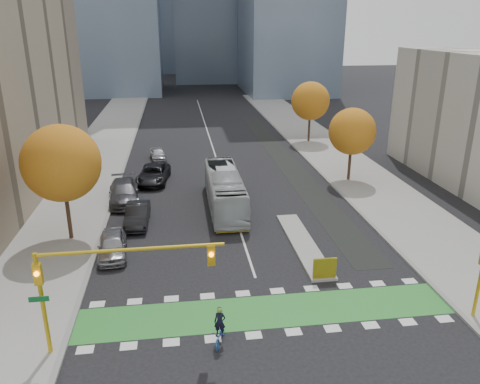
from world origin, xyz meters
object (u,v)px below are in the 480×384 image
object	(u,v)px
tree_east_far	(310,101)
parked_car_c	(124,192)
traffic_signal_west	(99,274)
parked_car_a	(112,245)
tree_east_near	(352,132)
bus	(225,190)
parked_car_b	(137,215)
cyclist	(220,332)
tree_west	(62,163)
hazard_board	(325,268)
parked_car_e	(158,154)
parked_car_d	(153,174)

from	to	relation	value
tree_east_far	parked_car_c	bearing A→B (deg)	-138.73
traffic_signal_west	parked_car_a	bearing A→B (deg)	95.16
tree_east_near	parked_car_c	size ratio (longest dim) A/B	1.19
bus	parked_car_b	xyz separation A→B (m)	(-6.91, -2.55, -0.77)
tree_east_near	cyclist	size ratio (longest dim) A/B	3.63
tree_west	traffic_signal_west	bearing A→B (deg)	-71.98
hazard_board	parked_car_e	xyz separation A→B (m)	(-10.50, 27.80, -0.12)
parked_car_e	tree_east_far	bearing A→B (deg)	10.34
parked_car_b	hazard_board	bearing A→B (deg)	-39.17
hazard_board	traffic_signal_west	distance (m)	13.23
traffic_signal_west	parked_car_e	distance (m)	32.72
tree_west	tree_east_far	xyz separation A→B (m)	(24.50, 26.00, -0.38)
tree_east_near	parked_car_c	xyz separation A→B (m)	(-21.00, -2.87, -4.00)
tree_west	parked_car_e	xyz separation A→B (m)	(5.50, 20.00, -4.94)
tree_west	parked_car_e	world-z (taller)	tree_west
cyclist	parked_car_b	bearing A→B (deg)	125.12
tree_west	bus	bearing A→B (deg)	22.37
tree_east_near	parked_car_b	xyz separation A→B (m)	(-19.53, -7.87, -4.09)
tree_west	tree_east_far	bearing A→B (deg)	46.70
tree_east_near	parked_car_a	distance (m)	24.80
hazard_board	bus	distance (m)	13.33
traffic_signal_west	parked_car_d	bearing A→B (deg)	87.15
bus	parked_car_e	bearing A→B (deg)	111.17
tree_east_far	parked_car_a	size ratio (longest dim) A/B	1.73
parked_car_d	bus	bearing A→B (deg)	-43.36
traffic_signal_west	parked_car_c	world-z (taller)	traffic_signal_west
parked_car_b	parked_car_d	distance (m)	10.03
traffic_signal_west	parked_car_b	bearing A→B (deg)	88.45
tree_east_far	cyclist	size ratio (longest dim) A/B	3.92
parked_car_e	hazard_board	bearing A→B (deg)	-76.49
parked_car_a	parked_car_c	size ratio (longest dim) A/B	0.75
hazard_board	tree_west	xyz separation A→B (m)	(-16.00, 7.80, 4.82)
parked_car_b	parked_car_d	size ratio (longest dim) A/B	0.81
bus	parked_car_c	bearing A→B (deg)	163.90
parked_car_d	parked_car_a	bearing A→B (deg)	-90.56
traffic_signal_west	parked_car_c	bearing A→B (deg)	93.12
hazard_board	parked_car_c	size ratio (longest dim) A/B	0.24
hazard_board	parked_car_a	bearing A→B (deg)	158.94
cyclist	parked_car_c	xyz separation A→B (m)	(-6.32, 19.90, 0.21)
traffic_signal_west	bus	distance (m)	18.85
tree_east_near	parked_car_b	bearing A→B (deg)	-158.06
tree_east_far	parked_car_d	bearing A→B (deg)	-144.16
tree_west	traffic_signal_west	size ratio (longest dim) A/B	0.96
tree_east_far	bus	world-z (taller)	tree_east_far
cyclist	parked_car_a	size ratio (longest dim) A/B	0.44
parked_car_a	parked_car_b	world-z (taller)	parked_car_b
cyclist	parked_car_e	xyz separation A→B (m)	(-3.82, 32.77, 0.03)
traffic_signal_west	parked_car_b	size ratio (longest dim) A/B	1.81
tree_west	tree_east_near	bearing A→B (deg)	22.62
parked_car_a	parked_car_e	world-z (taller)	parked_car_a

